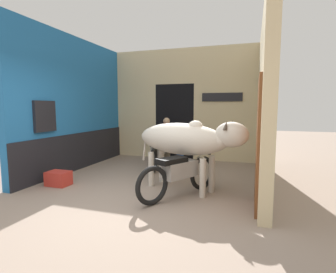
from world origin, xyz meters
TOP-DOWN VIEW (x-y plane):
  - ground_plane at (0.00, 0.00)m, footprint 30.00×30.00m
  - wall_left_shopfront at (-2.20, 2.02)m, footprint 0.25×4.06m
  - wall_back_with_doorway at (-0.10, 4.34)m, footprint 4.24×0.93m
  - wall_right_with_door at (2.21, 1.98)m, footprint 0.22×4.06m
  - cow at (0.86, 1.19)m, footprint 2.26×1.15m
  - motorcycle_near at (0.84, 0.80)m, footprint 1.00×1.63m
  - motorcycle_far at (-0.29, 2.79)m, footprint 0.58×1.75m
  - shopkeeper_seated at (-0.30, 3.48)m, footprint 0.40×0.33m
  - plastic_stool at (0.05, 3.71)m, footprint 0.30×0.30m
  - crate at (-1.64, 0.69)m, footprint 0.44×0.32m

SIDE VIEW (x-z plane):
  - ground_plane at x=0.00m, z-range 0.00..0.00m
  - crate at x=-1.64m, z-range 0.00..0.28m
  - plastic_stool at x=0.05m, z-range 0.02..0.48m
  - motorcycle_far at x=-0.29m, z-range 0.04..0.77m
  - motorcycle_near at x=0.84m, z-range 0.05..0.80m
  - shopkeeper_seated at x=-0.30m, z-range 0.03..1.29m
  - cow at x=0.86m, z-range 0.29..1.64m
  - wall_back_with_doorway at x=-0.10m, z-range -0.22..3.03m
  - wall_left_shopfront at x=-2.20m, z-range -0.05..3.20m
  - wall_right_with_door at x=2.21m, z-range -0.03..3.23m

